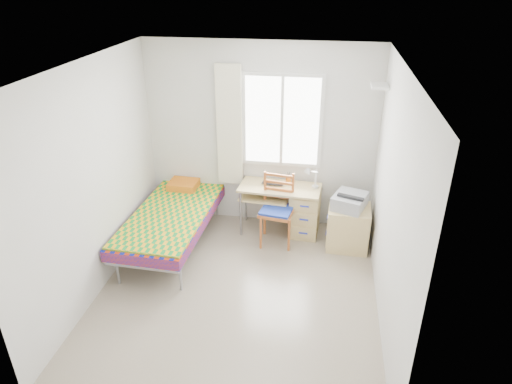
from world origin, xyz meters
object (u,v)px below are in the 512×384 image
bed (174,215)px  cabinet (348,227)px  desk (300,208)px  chair (278,205)px  printer (350,201)px

bed → cabinet: size_ratio=3.55×
desk → chair: bearing=-132.8°
bed → desk: bed is taller
desk → printer: bearing=-17.2°
cabinet → bed: bearing=-171.3°
desk → printer: 0.76m
printer → desk: bearing=178.1°
desk → chair: 0.42m
bed → cabinet: bearing=9.0°
bed → printer: bed is taller
desk → chair: chair is taller
chair → printer: bearing=9.6°
printer → chair: bearing=-159.8°
chair → bed: bearing=-160.1°
desk → printer: size_ratio=2.10×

